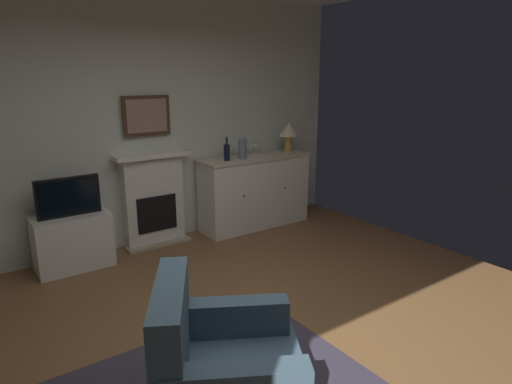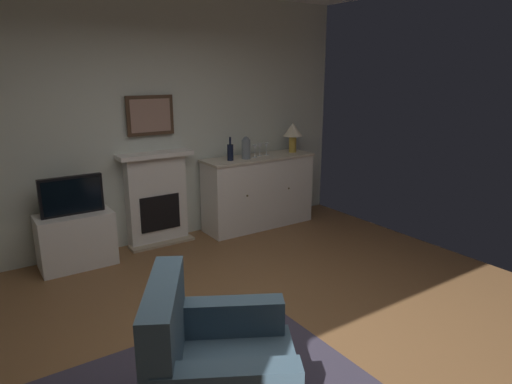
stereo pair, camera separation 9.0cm
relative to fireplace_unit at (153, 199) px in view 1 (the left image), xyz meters
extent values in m
cube|color=brown|center=(-0.14, -2.47, -0.60)|extent=(5.64, 5.25, 0.10)
cube|color=silver|center=(-0.14, 0.13, 0.90)|extent=(5.64, 0.06, 2.89)
cube|color=white|center=(0.00, 0.01, -0.02)|extent=(0.70, 0.18, 1.05)
cube|color=tan|center=(0.00, -0.09, -0.53)|extent=(0.77, 0.20, 0.03)
cube|color=black|center=(0.00, -0.09, -0.16)|extent=(0.48, 0.02, 0.42)
cube|color=white|center=(0.00, -0.02, 0.53)|extent=(0.87, 0.27, 0.05)
cube|color=#473323|center=(0.00, 0.05, 0.97)|extent=(0.55, 0.03, 0.45)
cube|color=#9E7A6B|center=(0.00, 0.03, 0.97)|extent=(0.47, 0.01, 0.37)
cube|color=white|center=(1.34, -0.18, -0.09)|extent=(1.48, 0.45, 0.91)
cube|color=beige|center=(1.34, -0.18, 0.38)|extent=(1.51, 0.48, 0.03)
sphere|color=brown|center=(1.01, -0.41, -0.03)|extent=(0.02, 0.02, 0.02)
sphere|color=brown|center=(1.66, -0.41, -0.03)|extent=(0.02, 0.02, 0.02)
cylinder|color=#B79338|center=(1.90, -0.18, 0.50)|extent=(0.10, 0.10, 0.22)
cone|color=#EFE5C6|center=(1.90, -0.18, 0.70)|extent=(0.26, 0.26, 0.18)
cylinder|color=black|center=(0.90, -0.21, 0.49)|extent=(0.08, 0.08, 0.20)
cylinder|color=black|center=(0.90, -0.21, 0.64)|extent=(0.03, 0.03, 0.09)
cylinder|color=silver|center=(1.26, -0.20, 0.40)|extent=(0.06, 0.06, 0.00)
cylinder|color=silver|center=(1.26, -0.20, 0.44)|extent=(0.01, 0.01, 0.09)
cone|color=silver|center=(1.26, -0.20, 0.52)|extent=(0.07, 0.07, 0.07)
cylinder|color=silver|center=(1.37, -0.16, 0.40)|extent=(0.06, 0.06, 0.00)
cylinder|color=silver|center=(1.37, -0.16, 0.44)|extent=(0.01, 0.01, 0.09)
cone|color=silver|center=(1.37, -0.16, 0.52)|extent=(0.07, 0.07, 0.07)
cylinder|color=silver|center=(1.48, -0.15, 0.40)|extent=(0.06, 0.06, 0.00)
cylinder|color=silver|center=(1.48, -0.15, 0.44)|extent=(0.01, 0.01, 0.09)
cone|color=silver|center=(1.48, -0.15, 0.52)|extent=(0.07, 0.07, 0.07)
cylinder|color=slate|center=(1.12, -0.23, 0.51)|extent=(0.11, 0.11, 0.24)
sphere|color=slate|center=(1.12, -0.23, 0.63)|extent=(0.08, 0.08, 0.08)
cube|color=white|center=(-0.97, -0.16, -0.26)|extent=(0.75, 0.42, 0.58)
cube|color=black|center=(-0.97, -0.18, 0.23)|extent=(0.62, 0.06, 0.40)
cube|color=black|center=(-0.97, -0.22, 0.23)|extent=(0.57, 0.01, 0.35)
cube|color=#3F596B|center=(-1.09, -2.84, 0.12)|extent=(0.51, 0.74, 0.50)
cube|color=#3F596B|center=(-0.64, -2.72, -0.02)|extent=(0.70, 0.48, 0.22)
cylinder|color=#473323|center=(-0.35, -2.89, -0.50)|extent=(0.05, 0.05, 0.10)
camera|label=1|loc=(-1.94, -4.82, 1.44)|focal=31.33mm
camera|label=2|loc=(-1.87, -4.87, 1.44)|focal=31.33mm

